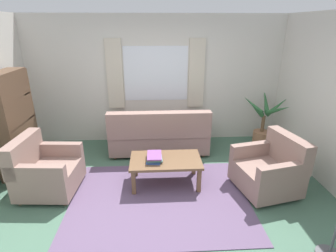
% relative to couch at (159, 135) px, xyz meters
% --- Properties ---
extents(ground_plane, '(6.24, 6.24, 0.00)m').
position_rel_couch_xyz_m(ground_plane, '(-0.04, -1.54, -0.37)').
color(ground_plane, '#476B56').
extents(wall_back, '(5.32, 0.12, 2.60)m').
position_rel_couch_xyz_m(wall_back, '(-0.04, 0.72, 0.93)').
color(wall_back, silver).
rests_on(wall_back, ground_plane).
extents(window_with_curtains, '(1.98, 0.07, 1.40)m').
position_rel_couch_xyz_m(window_with_curtains, '(-0.04, 0.64, 1.08)').
color(window_with_curtains, white).
extents(area_rug, '(2.57, 1.97, 0.01)m').
position_rel_couch_xyz_m(area_rug, '(-0.04, -1.54, -0.36)').
color(area_rug, '#604C6B').
rests_on(area_rug, ground_plane).
extents(couch, '(1.90, 0.82, 0.92)m').
position_rel_couch_xyz_m(couch, '(0.00, 0.00, 0.00)').
color(couch, gray).
rests_on(couch, ground_plane).
extents(armchair_left, '(0.88, 0.89, 0.88)m').
position_rel_couch_xyz_m(armchair_left, '(-1.74, -1.22, -0.01)').
color(armchair_left, gray).
rests_on(armchair_left, ground_plane).
extents(armchair_right, '(0.98, 1.00, 0.88)m').
position_rel_couch_xyz_m(armchair_right, '(1.64, -1.38, -0.01)').
color(armchair_right, gray).
rests_on(armchair_right, ground_plane).
extents(coffee_table, '(1.10, 0.64, 0.44)m').
position_rel_couch_xyz_m(coffee_table, '(0.07, -1.13, 0.01)').
color(coffee_table, brown).
rests_on(coffee_table, ground_plane).
extents(book_stack_on_table, '(0.25, 0.33, 0.10)m').
position_rel_couch_xyz_m(book_stack_on_table, '(-0.10, -1.15, 0.12)').
color(book_stack_on_table, '#335199').
rests_on(book_stack_on_table, coffee_table).
extents(potted_plant, '(0.91, 1.24, 1.13)m').
position_rel_couch_xyz_m(potted_plant, '(2.14, 0.17, 0.10)').
color(potted_plant, '#9E6B4C').
rests_on(potted_plant, ground_plane).
extents(bookshelf, '(0.30, 0.94, 1.72)m').
position_rel_couch_xyz_m(bookshelf, '(-2.38, -0.49, 0.42)').
color(bookshelf, brown).
rests_on(bookshelf, ground_plane).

